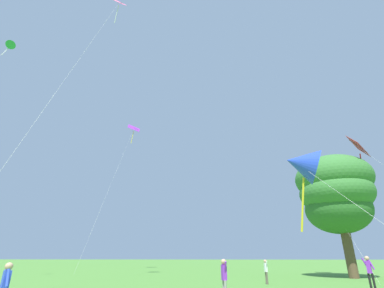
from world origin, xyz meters
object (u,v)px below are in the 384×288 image
Objects in this scene: kite_pink_low at (115,10)px; kite_purple_streamer at (132,133)px; kite_red_high at (361,155)px; tree_right_cluster at (336,192)px; person_in_red_shirt at (369,270)px; kite_black_large at (320,188)px; person_foreground_watcher at (266,269)px; kite_blue_delta at (301,164)px; person_in_blue_jacket at (4,287)px; person_with_spool at (224,276)px; kite_green_small at (9,45)px.

kite_purple_streamer is at bearing 98.71° from kite_pink_low.
kite_red_high reaches higher than tree_right_cluster.
person_in_red_shirt is at bearing -47.51° from kite_purple_streamer.
person_foreground_watcher is at bearing -128.90° from kite_black_large.
kite_blue_delta is 5.87× the size of person_in_blue_jacket.
person_with_spool is at bearing -128.81° from tree_right_cluster.
kite_black_large is 1.03× the size of tree_right_cluster.
person_in_red_shirt is at bearing 41.43° from kite_blue_delta.
person_with_spool is (-13.69, -12.35, -9.62)m from kite_red_high.
person_in_blue_jacket is (13.92, -12.36, -20.51)m from kite_green_small.
kite_blue_delta is 9.06m from person_foreground_watcher.
person_in_red_shirt is at bearing -104.28° from kite_black_large.
kite_purple_streamer is 31.45m from tree_right_cluster.
kite_blue_delta is 15.40m from tree_right_cluster.
kite_purple_streamer reaches higher than tree_right_cluster.
person_foreground_watcher is 12.43m from tree_right_cluster.
kite_black_large is 31.41m from person_in_blue_jacket.
kite_red_high is 7.58× the size of person_with_spool.
kite_green_small reaches higher than person_with_spool.
kite_black_large reaches higher than person_in_red_shirt.
person_with_spool is at bearing -20.49° from kite_green_small.
kite_black_large is 17.15m from person_in_red_shirt.
kite_blue_delta is 5.65× the size of person_with_spool.
kite_pink_low is at bearing -153.80° from kite_black_large.
kite_green_small reaches higher than kite_black_large.
kite_pink_low is 1.30× the size of kite_green_small.
kite_black_large is (7.76, 18.22, 2.86)m from kite_blue_delta.
tree_right_cluster is (8.46, 6.23, 6.65)m from person_foreground_watcher.
kite_red_high is at bearing 9.64° from kite_pink_low.
kite_red_high is (34.04, 4.75, -10.86)m from kite_green_small.
kite_purple_streamer reaches higher than person_in_blue_jacket.
kite_black_large is at bearing -19.41° from kite_purple_streamer.
kite_purple_streamer is (-3.05, 19.92, -5.32)m from kite_pink_low.
kite_pink_low is at bearing 106.27° from person_in_blue_jacket.
person_in_red_shirt is at bearing -108.55° from tree_right_cluster.
person_in_blue_jacket reaches higher than person_foreground_watcher.
person_foreground_watcher is (-10.47, -4.07, -9.67)m from kite_red_high.
tree_right_cluster is at bearing 36.38° from person_foreground_watcher.
kite_pink_low is 28.74m from person_in_blue_jacket.
kite_pink_low is at bearing 179.99° from person_foreground_watcher.
person_in_red_shirt is (-3.73, -14.67, -8.06)m from kite_black_large.
person_in_red_shirt is (4.02, 3.55, -5.20)m from kite_blue_delta.
kite_black_large is at bearing 75.72° from person_in_red_shirt.
tree_right_cluster reaches higher than kite_blue_delta.
kite_green_small is 31.27m from person_foreground_watcher.
kite_green_small is at bearing -178.35° from person_foreground_watcher.
kite_pink_low is 28.51m from person_with_spool.
person_in_blue_jacket is at bearing -143.50° from person_with_spool.
kite_black_large is at bearing 85.12° from tree_right_cluster.
kite_red_high is (26.98, -15.86, -10.34)m from kite_purple_streamer.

